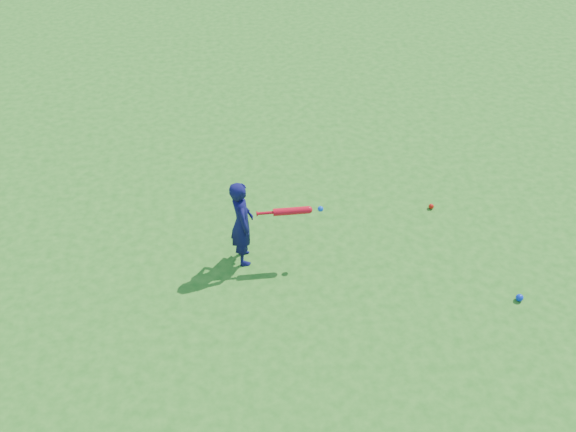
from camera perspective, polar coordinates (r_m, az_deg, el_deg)
The scene contains 5 objects.
ground at distance 7.52m, azimuth -3.98°, elevation -1.89°, with size 80.00×80.00×0.00m, color #25701A.
child at distance 6.90m, azimuth -4.12°, elevation -0.61°, with size 0.38×0.25×1.04m, color #100F47.
ground_ball_red at distance 8.10m, azimuth 12.61°, elevation 0.85°, with size 0.07×0.07×0.07m, color red.
ground_ball_blue at distance 7.16m, azimuth 19.89°, elevation -6.84°, with size 0.08×0.08×0.08m, color #0B2EC8.
bat_swing at distance 6.81m, azimuth 0.54°, elevation 0.46°, with size 0.72×0.09×0.08m.
Camera 1 is at (-0.08, -5.72, 4.88)m, focal length 40.00 mm.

